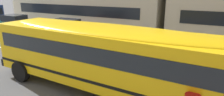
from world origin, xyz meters
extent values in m
plane|color=#4C4C4F|center=(0.00, 0.00, 0.00)|extent=(400.00, 400.00, 0.00)
cube|color=gray|center=(0.00, 7.52, 0.01)|extent=(120.00, 3.00, 0.01)
cube|color=silver|center=(0.00, 0.00, 0.00)|extent=(110.00, 0.16, 0.01)
cube|color=yellow|center=(-1.03, -1.98, 1.54)|extent=(10.67, 2.76, 2.12)
cube|color=black|center=(-6.40, -1.80, 0.65)|extent=(0.27, 2.41, 0.35)
cube|color=black|center=(-1.03, -1.98, 1.92)|extent=(10.03, 2.78, 0.62)
cube|color=black|center=(-1.03, -1.98, 0.91)|extent=(10.69, 2.79, 0.12)
ellipsoid|color=yellow|center=(-1.03, -1.98, 2.60)|extent=(10.24, 2.55, 0.35)
cylinder|color=red|center=(2.31, -3.47, 1.43)|extent=(0.44, 0.44, 0.03)
cylinder|color=black|center=(3.03, -0.91, 0.48)|extent=(0.97, 0.30, 0.96)
cylinder|color=black|center=(-5.01, -0.65, 0.48)|extent=(0.97, 0.30, 0.96)
cylinder|color=black|center=(-5.09, -3.05, 0.48)|extent=(0.97, 0.30, 0.96)
cube|color=#195B66|center=(-15.64, 4.69, 0.65)|extent=(3.96, 1.84, 0.70)
cube|color=black|center=(-15.79, 4.69, 1.32)|extent=(2.25, 1.64, 0.64)
cylinder|color=black|center=(-14.37, 5.59, 0.30)|extent=(0.61, 0.20, 0.60)
cylinder|color=black|center=(-14.31, 3.89, 0.30)|extent=(0.61, 0.20, 0.60)
cylinder|color=black|center=(-16.97, 5.49, 0.30)|extent=(0.61, 0.20, 0.60)
cylinder|color=black|center=(-16.90, 3.79, 0.30)|extent=(0.61, 0.20, 0.60)
cube|color=maroon|center=(-8.86, 4.73, 0.65)|extent=(3.98, 1.90, 0.70)
cube|color=black|center=(-9.01, 4.72, 1.32)|extent=(2.28, 1.67, 0.64)
cylinder|color=black|center=(-7.60, 5.64, 0.30)|extent=(0.61, 0.21, 0.60)
cylinder|color=black|center=(-7.52, 3.94, 0.30)|extent=(0.61, 0.21, 0.60)
cylinder|color=black|center=(-10.20, 5.51, 0.30)|extent=(0.61, 0.21, 0.60)
cylinder|color=black|center=(-10.11, 3.81, 0.30)|extent=(0.61, 0.21, 0.60)
cylinder|color=black|center=(-20.36, 6.11, 0.42)|extent=(0.84, 0.28, 0.84)
cube|color=black|center=(-11.91, 9.00, 1.92)|extent=(16.35, 0.04, 1.10)
camera|label=1|loc=(2.57, -8.52, 4.10)|focal=31.59mm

